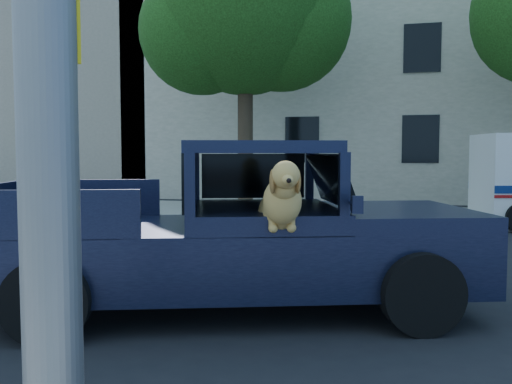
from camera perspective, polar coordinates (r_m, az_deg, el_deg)
ground at (r=6.62m, az=10.56°, el=-11.46°), size 120.00×120.00×0.00m
far_sidewalk at (r=15.67m, az=12.79°, el=-2.27°), size 60.00×4.00×0.15m
lane_stripes at (r=10.06m, az=23.39°, el=-6.37°), size 21.60×0.14×0.01m
street_tree_left at (r=17.05m, az=-0.97°, el=17.41°), size 6.00×5.20×8.60m
building_main at (r=23.18m, az=21.03°, el=10.53°), size 26.00×6.00×9.00m
building_left at (r=27.67m, az=-19.78°, el=8.41°), size 12.00×6.00×8.00m
pickup_truck at (r=6.35m, az=-2.93°, el=-6.22°), size 5.60×3.59×1.87m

